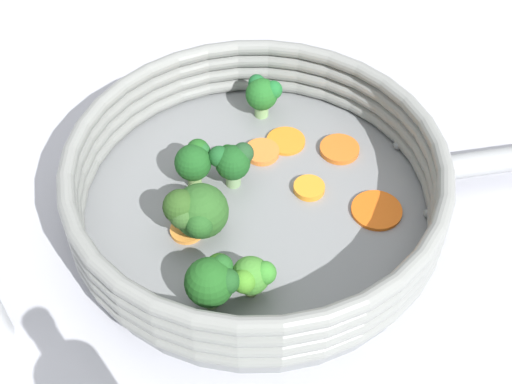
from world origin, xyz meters
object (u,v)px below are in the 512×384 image
at_px(carrot_slice_5, 339,149).
at_px(broccoli_floret_3, 196,212).
at_px(carrot_slice_3, 187,230).
at_px(carrot_slice_4, 309,188).
at_px(skillet, 256,209).
at_px(broccoli_floret_2, 232,161).
at_px(broccoli_floret_4, 263,94).
at_px(carrot_slice_1, 286,141).
at_px(broccoli_floret_0, 252,276).
at_px(carrot_slice_6, 377,210).
at_px(carrot_slice_2, 197,206).
at_px(broccoli_floret_1, 195,160).
at_px(broccoli_floret_5, 213,280).
at_px(carrot_slice_0, 262,152).

relative_size(carrot_slice_5, broccoli_floret_3, 0.71).
relative_size(carrot_slice_3, carrot_slice_4, 1.03).
xyz_separation_m(skillet, carrot_slice_3, (-0.03, -0.06, 0.01)).
bearing_deg(broccoli_floret_2, broccoli_floret_4, 111.61).
bearing_deg(carrot_slice_1, carrot_slice_5, 24.93).
bearing_deg(broccoli_floret_0, skillet, 126.37).
distance_m(skillet, carrot_slice_6, 0.11).
bearing_deg(broccoli_floret_0, carrot_slice_2, 156.67).
height_order(carrot_slice_1, broccoli_floret_2, broccoli_floret_2).
relative_size(carrot_slice_2, broccoli_floret_0, 0.80).
height_order(carrot_slice_5, broccoli_floret_3, broccoli_floret_3).
height_order(carrot_slice_2, broccoli_floret_1, broccoli_floret_1).
relative_size(carrot_slice_2, carrot_slice_4, 1.09).
distance_m(skillet, broccoli_floret_3, 0.07).
xyz_separation_m(carrot_slice_2, carrot_slice_6, (0.13, 0.10, -0.00)).
bearing_deg(carrot_slice_4, broccoli_floret_5, -85.75).
bearing_deg(carrot_slice_2, skillet, 44.27).
height_order(carrot_slice_3, broccoli_floret_0, broccoli_floret_0).
distance_m(carrot_slice_1, carrot_slice_4, 0.07).
distance_m(skillet, broccoli_floret_4, 0.12).
xyz_separation_m(carrot_slice_0, broccoli_floret_2, (0.00, -0.04, 0.03)).
bearing_deg(carrot_slice_2, broccoli_floret_3, -46.70).
distance_m(carrot_slice_1, carrot_slice_3, 0.14).
distance_m(broccoli_floret_0, broccoli_floret_2, 0.12).
xyz_separation_m(broccoli_floret_2, broccoli_floret_3, (0.02, -0.07, 0.00)).
height_order(carrot_slice_1, carrot_slice_5, carrot_slice_5).
bearing_deg(broccoli_floret_4, carrot_slice_1, -22.80).
bearing_deg(carrot_slice_6, broccoli_floret_1, -154.17).
xyz_separation_m(carrot_slice_0, carrot_slice_5, (0.06, 0.05, -0.00)).
distance_m(carrot_slice_2, broccoli_floret_2, 0.05).
relative_size(broccoli_floret_2, broccoli_floret_4, 1.02).
height_order(carrot_slice_0, broccoli_floret_3, broccoli_floret_3).
bearing_deg(carrot_slice_5, carrot_slice_2, -113.41).
relative_size(carrot_slice_6, broccoli_floret_4, 1.06).
bearing_deg(broccoli_floret_2, carrot_slice_5, 59.82).
bearing_deg(skillet, broccoli_floret_0, -53.63).
bearing_deg(broccoli_floret_5, carrot_slice_6, 72.39).
bearing_deg(skillet, carrot_slice_0, 123.17).
xyz_separation_m(carrot_slice_3, broccoli_floret_3, (0.01, 0.00, 0.03)).
relative_size(carrot_slice_0, carrot_slice_4, 1.16).
distance_m(carrot_slice_2, carrot_slice_6, 0.16).
bearing_deg(carrot_slice_4, broccoli_floret_1, -147.38).
xyz_separation_m(carrot_slice_1, broccoli_floret_1, (-0.03, -0.09, 0.03)).
bearing_deg(carrot_slice_0, carrot_slice_1, 72.83).
bearing_deg(carrot_slice_5, carrot_slice_6, -31.99).
bearing_deg(carrot_slice_3, carrot_slice_6, 46.05).
height_order(broccoli_floret_0, broccoli_floret_3, broccoli_floret_3).
bearing_deg(broccoli_floret_4, skillet, -54.82).
height_order(skillet, carrot_slice_6, carrot_slice_6).
distance_m(skillet, carrot_slice_2, 0.05).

